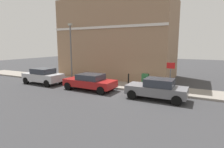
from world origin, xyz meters
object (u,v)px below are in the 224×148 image
(bollard_near_cabinet, at_px, (128,79))
(car_grey, at_px, (157,89))
(bollard_far_kerb, at_px, (105,79))
(car_red, at_px, (90,82))
(utility_cabinet, at_px, (145,81))
(car_silver, at_px, (43,76))
(lamppost, at_px, (71,49))
(street_sign, at_px, (170,73))

(bollard_near_cabinet, bearing_deg, car_grey, -130.49)
(bollard_far_kerb, bearing_deg, car_red, 155.32)
(utility_cabinet, bearing_deg, car_silver, 104.92)
(car_silver, height_order, utility_cabinet, car_silver)
(bollard_near_cabinet, distance_m, bollard_far_kerb, 2.12)
(utility_cabinet, distance_m, lamppost, 8.40)
(utility_cabinet, xyz_separation_m, street_sign, (-0.91, -2.18, 0.98))
(car_grey, distance_m, utility_cabinet, 3.06)
(car_grey, relative_size, car_silver, 1.02)
(bollard_far_kerb, bearing_deg, car_silver, 103.05)
(street_sign, relative_size, lamppost, 0.40)
(car_grey, distance_m, street_sign, 2.02)
(car_grey, distance_m, bollard_near_cabinet, 4.17)
(car_red, distance_m, car_silver, 5.39)
(bollard_near_cabinet, bearing_deg, bollard_far_kerb, 124.30)
(car_grey, bearing_deg, street_sign, -108.42)
(car_silver, relative_size, bollard_far_kerb, 3.82)
(car_grey, bearing_deg, bollard_near_cabinet, -40.11)
(car_grey, relative_size, utility_cabinet, 3.52)
(utility_cabinet, bearing_deg, car_grey, -148.49)
(car_silver, distance_m, bollard_far_kerb, 6.19)
(car_grey, xyz_separation_m, utility_cabinet, (2.61, 1.60, -0.06))
(car_silver, xyz_separation_m, bollard_near_cabinet, (2.59, -7.78, -0.08))
(utility_cabinet, xyz_separation_m, bollard_far_kerb, (-1.10, 3.33, 0.02))
(car_red, xyz_separation_m, bollard_near_cabinet, (2.58, -2.39, -0.00))
(car_red, xyz_separation_m, utility_cabinet, (2.48, -3.97, -0.03))
(bollard_far_kerb, bearing_deg, lamppost, 75.88)
(utility_cabinet, xyz_separation_m, bollard_near_cabinet, (0.10, 1.57, 0.02))
(utility_cabinet, bearing_deg, bollard_near_cabinet, 86.37)
(utility_cabinet, height_order, lamppost, lamppost)
(street_sign, bearing_deg, lamppost, 84.51)
(car_grey, xyz_separation_m, car_silver, (0.12, 10.96, 0.03))
(car_grey, relative_size, car_red, 0.92)
(car_silver, relative_size, utility_cabinet, 3.45)
(car_grey, xyz_separation_m, car_red, (0.13, 5.57, -0.04))
(car_grey, relative_size, bollard_near_cabinet, 3.89)
(car_silver, bearing_deg, bollard_near_cabinet, -160.35)
(car_red, bearing_deg, bollard_far_kerb, -113.30)
(car_red, distance_m, utility_cabinet, 4.68)
(street_sign, bearing_deg, car_grey, 161.21)
(car_silver, relative_size, street_sign, 1.73)
(utility_cabinet, relative_size, lamppost, 0.20)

